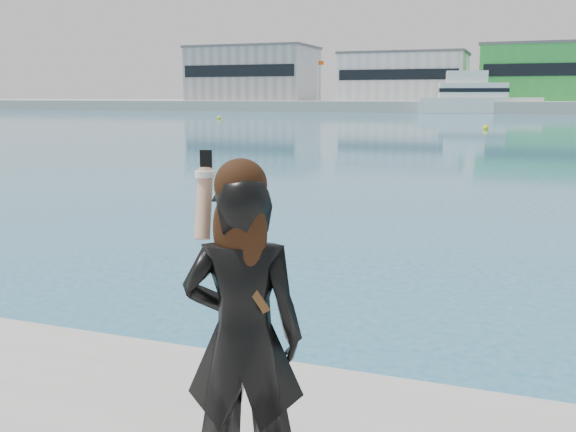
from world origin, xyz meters
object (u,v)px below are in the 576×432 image
buoy_near (486,130)px  buoy_far (219,119)px  motor_yacht (476,98)px  woman (243,328)px

buoy_near → buoy_far: size_ratio=1.00×
motor_yacht → woman: 113.28m
motor_yacht → buoy_far: (-29.03, -40.33, -2.64)m
motor_yacht → buoy_near: motor_yacht is taller
motor_yacht → buoy_near: 55.90m
buoy_near → woman: size_ratio=0.26×
buoy_near → buoy_far: same height
buoy_near → motor_yacht: bearing=95.2°
woman → buoy_far: bearing=-79.3°
motor_yacht → woman: motor_yacht is taller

